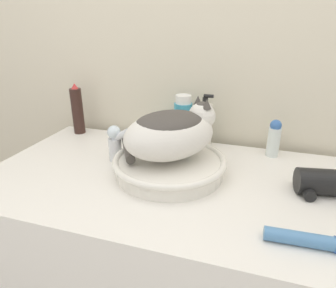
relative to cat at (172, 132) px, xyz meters
The scene contains 11 objects.
wall_back 0.39m from the cat, 90.76° to the left, with size 8.00×0.05×2.40m.
vanity_counter 0.58m from the cat, 99.60° to the right, with size 1.14×0.63×0.89m.
sink_basin 0.11m from the cat, 124.50° to the right, with size 0.35×0.35×0.06m.
cat is the anchor object (origin of this frame).
faucet 0.21m from the cat, behind, with size 0.14×0.06×0.15m.
hairspray_can_black 0.54m from the cat, 154.25° to the left, with size 0.05×0.05×0.21m.
deodorant_stick 0.39m from the cat, 37.44° to the left, with size 0.04×0.04×0.13m.
soap_pump_bottle 0.24m from the cat, 76.63° to the left, with size 0.06×0.06×0.20m.
mouthwash_bottle 0.24m from the cat, 96.32° to the left, with size 0.07×0.07×0.20m.
cream_tube 0.45m from the cat, 32.18° to the right, with size 0.16×0.04×0.04m.
hair_dryer 0.46m from the cat, ahead, with size 0.20×0.12×0.07m.
Camera 1 is at (0.25, -0.46, 1.33)m, focal length 32.00 mm.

